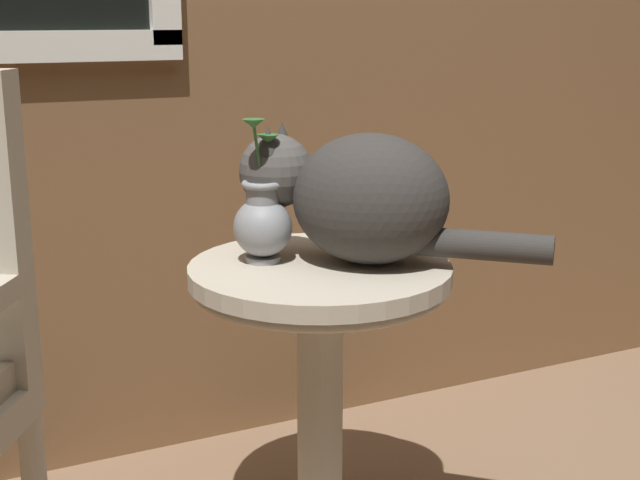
# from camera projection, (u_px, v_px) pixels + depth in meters

# --- Properties ---
(wicker_side_table) EXTENTS (0.53, 0.53, 0.64)m
(wicker_side_table) POSITION_uv_depth(u_px,v_px,m) (320.00, 358.00, 1.83)
(wicker_side_table) COLOR #B2A893
(wicker_side_table) RESTS_ON ground_plane
(cat) EXTENTS (0.51, 0.47, 0.27)m
(cat) POSITION_uv_depth(u_px,v_px,m) (361.00, 196.00, 1.77)
(cat) COLOR #33302D
(cat) RESTS_ON wicker_side_table
(pewter_vase_with_ivy) EXTENTS (0.12, 0.12, 0.29)m
(pewter_vase_with_ivy) POSITION_uv_depth(u_px,v_px,m) (263.00, 220.00, 1.78)
(pewter_vase_with_ivy) COLOR gray
(pewter_vase_with_ivy) RESTS_ON wicker_side_table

